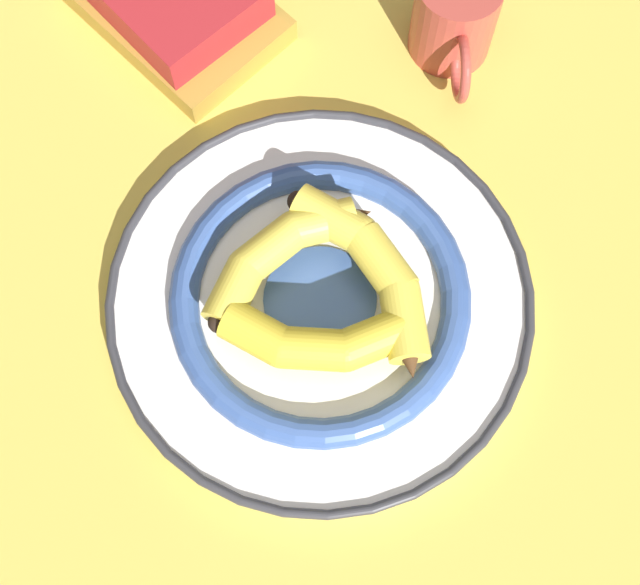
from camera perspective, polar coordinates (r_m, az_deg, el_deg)
ground_plane at (r=0.80m, az=2.82°, el=-0.89°), size 2.80×2.80×0.00m
decorative_bowl at (r=0.78m, az=-0.00°, el=-0.52°), size 0.38×0.38×0.04m
banana_a at (r=0.75m, az=3.43°, el=1.44°), size 0.11×0.18×0.04m
banana_b at (r=0.76m, az=-2.64°, el=2.62°), size 0.17×0.09×0.03m
banana_c at (r=0.73m, az=-0.66°, el=-3.10°), size 0.10×0.16×0.04m
coffee_mug at (r=0.89m, az=8.64°, el=16.99°), size 0.12×0.10×0.09m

